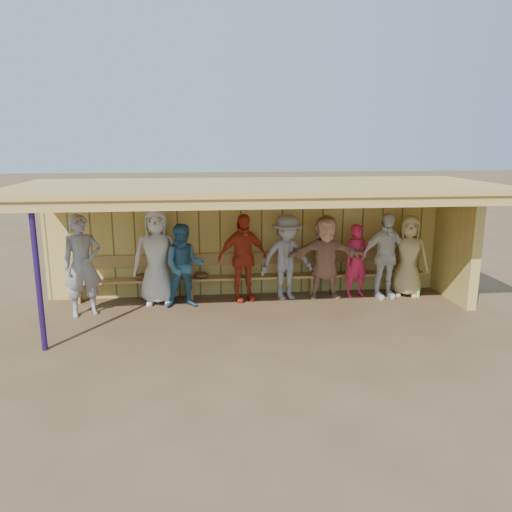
{
  "coord_description": "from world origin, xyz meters",
  "views": [
    {
      "loc": [
        -1.06,
        -9.18,
        3.27
      ],
      "look_at": [
        0.0,
        0.35,
        1.05
      ],
      "focal_mm": 35.0,
      "sensor_mm": 36.0,
      "label": 1
    }
  ],
  "objects": [
    {
      "name": "player_d",
      "position": [
        -0.23,
        0.81,
        0.91
      ],
      "size": [
        1.15,
        0.74,
        1.83
      ],
      "primitive_type": "imported",
      "rotation": [
        0.0,
        0.0,
        0.29
      ],
      "color": "#B8361D",
      "rests_on": "ground"
    },
    {
      "name": "player_extra",
      "position": [
        2.76,
        0.65,
        0.91
      ],
      "size": [
        1.13,
        0.62,
        1.82
      ],
      "primitive_type": "imported",
      "rotation": [
        0.0,
        0.0,
        0.17
      ],
      "color": "silver",
      "rests_on": "ground"
    },
    {
      "name": "dugout_structure",
      "position": [
        0.39,
        0.69,
        1.69
      ],
      "size": [
        8.8,
        3.2,
        2.5
      ],
      "color": "tan",
      "rests_on": "ground"
    },
    {
      "name": "ground",
      "position": [
        0.0,
        0.0,
        0.0
      ],
      "size": [
        90.0,
        90.0,
        0.0
      ],
      "primitive_type": "plane",
      "color": "brown",
      "rests_on": "ground"
    },
    {
      "name": "player_g",
      "position": [
        2.21,
        0.81,
        0.78
      ],
      "size": [
        0.65,
        0.51,
        1.56
      ],
      "primitive_type": "imported",
      "rotation": [
        0.0,
        0.0,
        0.26
      ],
      "color": "#C01E44",
      "rests_on": "ground"
    },
    {
      "name": "player_a",
      "position": [
        -3.31,
        0.24,
        0.98
      ],
      "size": [
        0.83,
        0.69,
        1.95
      ],
      "primitive_type": "imported",
      "rotation": [
        0.0,
        0.0,
        0.37
      ],
      "color": "gray",
      "rests_on": "ground"
    },
    {
      "name": "player_h",
      "position": [
        3.31,
        0.75,
        0.87
      ],
      "size": [
        0.98,
        0.78,
        1.75
      ],
      "primitive_type": "imported",
      "rotation": [
        0.0,
        0.0,
        -0.29
      ],
      "color": "tan",
      "rests_on": "ground"
    },
    {
      "name": "player_b",
      "position": [
        -1.96,
        0.81,
        0.99
      ],
      "size": [
        0.98,
        0.64,
        1.98
      ],
      "primitive_type": "imported",
      "rotation": [
        0.0,
        0.0,
        0.01
      ],
      "color": "silver",
      "rests_on": "ground"
    },
    {
      "name": "player_e",
      "position": [
        0.69,
        0.81,
        0.9
      ],
      "size": [
        1.28,
        0.93,
        1.79
      ],
      "primitive_type": "imported",
      "rotation": [
        0.0,
        0.0,
        0.25
      ],
      "color": "gray",
      "rests_on": "ground"
    },
    {
      "name": "player_f",
      "position": [
        1.53,
        0.81,
        0.89
      ],
      "size": [
        1.67,
        0.62,
        1.77
      ],
      "primitive_type": "imported",
      "rotation": [
        0.0,
        0.0,
        -0.06
      ],
      "color": "tan",
      "rests_on": "ground"
    },
    {
      "name": "bench",
      "position": [
        0.0,
        1.12,
        0.53
      ],
      "size": [
        7.6,
        0.34,
        0.93
      ],
      "color": "#AE874A",
      "rests_on": "ground"
    },
    {
      "name": "dugout_equipment",
      "position": [
        -0.63,
        0.99,
        0.49
      ],
      "size": [
        6.0,
        0.62,
        0.8
      ],
      "color": "#C69117",
      "rests_on": "ground"
    },
    {
      "name": "player_c",
      "position": [
        -1.41,
        0.51,
        0.85
      ],
      "size": [
        0.85,
        0.67,
        1.69
      ],
      "primitive_type": "imported",
      "rotation": [
        0.0,
        0.0,
        0.04
      ],
      "color": "#316589",
      "rests_on": "ground"
    }
  ]
}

